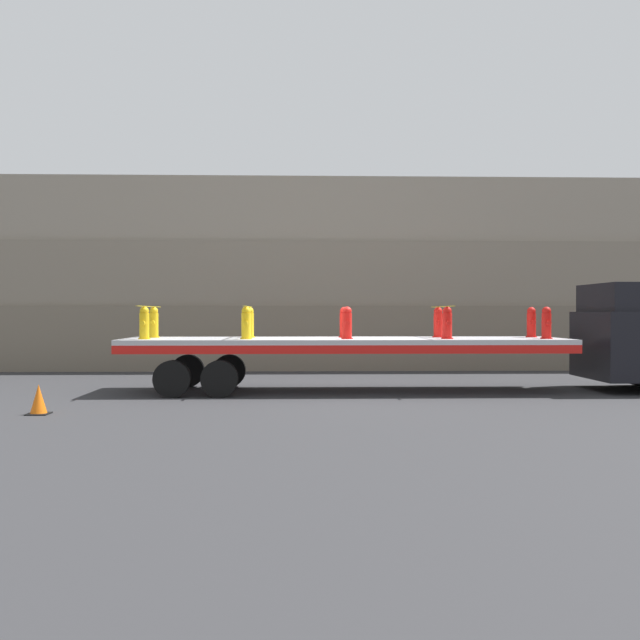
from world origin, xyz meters
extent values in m
plane|color=#2D2D30|center=(0.00, 0.00, 0.00)|extent=(120.00, 120.00, 0.00)
cube|color=#706656|center=(0.00, 7.71, 1.11)|extent=(60.00, 3.00, 2.22)
cube|color=gray|center=(0.00, 7.86, 3.33)|extent=(60.00, 3.00, 2.22)
cube|color=gray|center=(0.00, 8.01, 5.55)|extent=(60.00, 3.00, 2.22)
cube|color=black|center=(7.29, 0.00, 2.35)|extent=(1.95, 2.35, 0.71)
cylinder|color=black|center=(8.05, 1.21, 0.54)|extent=(1.09, 0.28, 1.09)
cube|color=#B2B2B7|center=(0.00, 0.00, 1.27)|extent=(10.98, 2.57, 0.12)
cube|color=red|center=(0.00, -1.24, 1.11)|extent=(10.98, 0.08, 0.20)
cube|color=red|center=(0.00, 1.24, 1.11)|extent=(10.98, 0.08, 0.20)
cylinder|color=black|center=(-3.02, -1.18, 0.43)|extent=(0.86, 0.30, 0.86)
cylinder|color=black|center=(-3.02, 1.18, 0.43)|extent=(0.86, 0.30, 0.86)
cylinder|color=black|center=(-4.12, -1.18, 0.43)|extent=(0.86, 0.30, 0.86)
cylinder|color=black|center=(-4.12, 1.18, 0.43)|extent=(0.86, 0.30, 0.86)
cylinder|color=gold|center=(-4.89, -0.56, 1.35)|extent=(0.29, 0.29, 0.03)
cylinder|color=gold|center=(-4.89, -0.56, 1.65)|extent=(0.23, 0.23, 0.63)
sphere|color=gold|center=(-4.89, -0.56, 2.01)|extent=(0.22, 0.22, 0.22)
cylinder|color=gold|center=(-4.89, -0.73, 1.72)|extent=(0.10, 0.10, 0.10)
cylinder|color=gold|center=(-4.89, -0.40, 1.72)|extent=(0.10, 0.10, 0.10)
cylinder|color=gold|center=(-4.89, 0.56, 1.35)|extent=(0.29, 0.29, 0.03)
cylinder|color=gold|center=(-4.89, 0.56, 1.65)|extent=(0.23, 0.23, 0.63)
sphere|color=gold|center=(-4.89, 0.56, 2.01)|extent=(0.22, 0.22, 0.22)
cylinder|color=gold|center=(-4.89, 0.40, 1.72)|extent=(0.10, 0.10, 0.10)
cylinder|color=gold|center=(-4.89, 0.73, 1.72)|extent=(0.10, 0.10, 0.10)
cylinder|color=gold|center=(-2.45, -0.56, 1.35)|extent=(0.29, 0.29, 0.03)
cylinder|color=gold|center=(-2.45, -0.56, 1.65)|extent=(0.23, 0.23, 0.63)
sphere|color=gold|center=(-2.45, -0.56, 2.01)|extent=(0.22, 0.22, 0.22)
cylinder|color=gold|center=(-2.45, -0.73, 1.72)|extent=(0.10, 0.10, 0.10)
cylinder|color=gold|center=(-2.45, -0.40, 1.72)|extent=(0.10, 0.10, 0.10)
cylinder|color=gold|center=(-2.45, 0.56, 1.35)|extent=(0.29, 0.29, 0.03)
cylinder|color=gold|center=(-2.45, 0.56, 1.65)|extent=(0.23, 0.23, 0.63)
sphere|color=gold|center=(-2.45, 0.56, 2.01)|extent=(0.22, 0.22, 0.22)
cylinder|color=gold|center=(-2.45, 0.40, 1.72)|extent=(0.10, 0.10, 0.10)
cylinder|color=gold|center=(-2.45, 0.73, 1.72)|extent=(0.10, 0.10, 0.10)
cylinder|color=red|center=(0.00, -0.56, 1.35)|extent=(0.29, 0.29, 0.03)
cylinder|color=red|center=(0.00, -0.56, 1.65)|extent=(0.23, 0.23, 0.63)
sphere|color=red|center=(0.00, -0.56, 2.01)|extent=(0.22, 0.22, 0.22)
cylinder|color=red|center=(0.00, -0.73, 1.72)|extent=(0.10, 0.10, 0.10)
cylinder|color=red|center=(0.00, -0.40, 1.72)|extent=(0.10, 0.10, 0.10)
cylinder|color=red|center=(0.00, 0.56, 1.35)|extent=(0.29, 0.29, 0.03)
cylinder|color=red|center=(0.00, 0.56, 1.65)|extent=(0.23, 0.23, 0.63)
sphere|color=red|center=(0.00, 0.56, 2.01)|extent=(0.22, 0.22, 0.22)
cylinder|color=red|center=(0.00, 0.40, 1.72)|extent=(0.10, 0.10, 0.10)
cylinder|color=red|center=(0.00, 0.73, 1.72)|extent=(0.10, 0.10, 0.10)
cylinder|color=red|center=(2.45, -0.56, 1.35)|extent=(0.29, 0.29, 0.03)
cylinder|color=red|center=(2.45, -0.56, 1.65)|extent=(0.23, 0.23, 0.63)
sphere|color=red|center=(2.45, -0.56, 2.01)|extent=(0.22, 0.22, 0.22)
cylinder|color=red|center=(2.45, -0.73, 1.72)|extent=(0.10, 0.10, 0.10)
cylinder|color=red|center=(2.45, -0.40, 1.72)|extent=(0.10, 0.10, 0.10)
cylinder|color=red|center=(2.45, 0.56, 1.35)|extent=(0.29, 0.29, 0.03)
cylinder|color=red|center=(2.45, 0.56, 1.65)|extent=(0.23, 0.23, 0.63)
sphere|color=red|center=(2.45, 0.56, 2.01)|extent=(0.22, 0.22, 0.22)
cylinder|color=red|center=(2.45, 0.40, 1.72)|extent=(0.10, 0.10, 0.10)
cylinder|color=red|center=(2.45, 0.73, 1.72)|extent=(0.10, 0.10, 0.10)
cylinder|color=red|center=(4.89, -0.56, 1.35)|extent=(0.29, 0.29, 0.03)
cylinder|color=red|center=(4.89, -0.56, 1.65)|extent=(0.23, 0.23, 0.63)
sphere|color=red|center=(4.89, -0.56, 2.01)|extent=(0.22, 0.22, 0.22)
cylinder|color=red|center=(4.89, -0.73, 1.72)|extent=(0.10, 0.10, 0.10)
cylinder|color=red|center=(4.89, -0.40, 1.72)|extent=(0.10, 0.10, 0.10)
cylinder|color=red|center=(4.89, 0.56, 1.35)|extent=(0.29, 0.29, 0.03)
cylinder|color=red|center=(4.89, 0.56, 1.65)|extent=(0.23, 0.23, 0.63)
sphere|color=red|center=(4.89, 0.56, 2.01)|extent=(0.22, 0.22, 0.22)
cylinder|color=red|center=(4.89, 0.40, 1.72)|extent=(0.10, 0.10, 0.10)
cylinder|color=red|center=(4.89, 0.73, 1.72)|extent=(0.10, 0.10, 0.10)
cube|color=yellow|center=(-4.89, 0.00, 2.13)|extent=(0.05, 2.77, 0.01)
cube|color=yellow|center=(-2.45, 0.00, 2.13)|extent=(0.05, 2.77, 0.01)
cube|color=yellow|center=(2.45, 0.00, 2.13)|extent=(0.05, 2.77, 0.01)
cube|color=black|center=(-6.21, -3.89, 0.01)|extent=(0.41, 0.41, 0.03)
cone|color=orange|center=(-6.21, -3.89, 0.30)|extent=(0.32, 0.32, 0.56)
camera|label=1|loc=(-1.18, -17.81, 1.95)|focal=40.00mm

